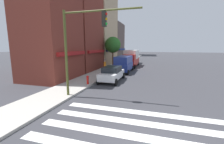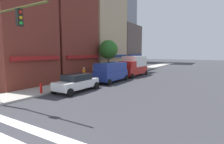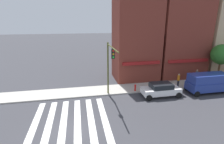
{
  "view_description": "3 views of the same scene",
  "coord_description": "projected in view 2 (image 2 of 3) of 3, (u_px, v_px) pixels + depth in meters",
  "views": [
    {
      "loc": [
        -5.17,
        0.19,
        3.74
      ],
      "look_at": [
        10.14,
        4.7,
        1.0
      ],
      "focal_mm": 24.0,
      "sensor_mm": 36.0,
      "label": 1
    },
    {
      "loc": [
        -1.72,
        -6.12,
        3.49
      ],
      "look_at": [
        16.44,
        4.7,
        1.2
      ],
      "focal_mm": 28.0,
      "sensor_mm": 36.0,
      "label": 2
    },
    {
      "loc": [
        1.0,
        -12.55,
        8.64
      ],
      "look_at": [
        4.25,
        4.0,
        3.5
      ],
      "focal_mm": 28.0,
      "sensor_mm": 36.0,
      "label": 3
    }
  ],
  "objects": [
    {
      "name": "traffic_signal",
      "position": [
        5.0,
        40.0,
        10.74
      ],
      "size": [
        0.32,
        5.39,
        6.19
      ],
      "color": "#474C1E",
      "rests_on": "ground_plane"
    },
    {
      "name": "box_truck_red",
      "position": [
        133.0,
        66.0,
        26.69
      ],
      "size": [
        6.25,
        2.42,
        3.04
      ],
      "rotation": [
        0.0,
        0.0,
        -0.02
      ],
      "color": "#B21E19",
      "rests_on": "ground_plane"
    },
    {
      "name": "sedan_white",
      "position": [
        77.0,
        82.0,
        15.92
      ],
      "size": [
        4.4,
        2.02,
        1.59
      ],
      "rotation": [
        0.0,
        0.0,
        -0.0
      ],
      "color": "white",
      "rests_on": "ground_plane"
    },
    {
      "name": "pedestrian_grey_coat",
      "position": [
        94.0,
        71.0,
        23.51
      ],
      "size": [
        0.32,
        0.32,
        1.77
      ],
      "rotation": [
        0.0,
        0.0,
        0.34
      ],
      "color": "#23232D",
      "rests_on": "sidewalk_left"
    },
    {
      "name": "pedestrian_orange_vest",
      "position": [
        84.0,
        75.0,
        19.82
      ],
      "size": [
        0.32,
        0.32,
        1.77
      ],
      "rotation": [
        0.0,
        0.0,
        5.58
      ],
      "color": "#23232D",
      "rests_on": "sidewalk_left"
    },
    {
      "name": "van_blue",
      "position": [
        111.0,
        71.0,
        21.12
      ],
      "size": [
        5.01,
        2.22,
        2.34
      ],
      "rotation": [
        0.0,
        0.0,
        0.0
      ],
      "color": "navy",
      "rests_on": "ground_plane"
    },
    {
      "name": "fire_hydrant",
      "position": [
        41.0,
        88.0,
        14.66
      ],
      "size": [
        0.24,
        0.24,
        0.84
      ],
      "color": "red",
      "rests_on": "sidewalk_left"
    },
    {
      "name": "storefront_row",
      "position": [
        90.0,
        33.0,
        28.01
      ],
      "size": [
        31.16,
        5.3,
        14.72
      ],
      "color": "maroon",
      "rests_on": "ground_plane"
    },
    {
      "name": "street_tree",
      "position": [
        108.0,
        50.0,
        25.53
      ],
      "size": [
        2.76,
        2.76,
        5.25
      ],
      "color": "brown",
      "rests_on": "sidewalk_left"
    }
  ]
}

